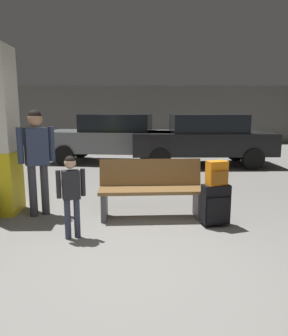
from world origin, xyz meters
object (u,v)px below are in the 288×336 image
bench (151,189)px  backpack_bright (217,173)px  suitcase (216,204)px  parked_car_far (114,137)px  child (71,188)px  parked_car_near (203,138)px  adult (37,152)px

bench → backpack_bright: backpack_bright is taller
bench → suitcase: 1.01m
suitcase → parked_car_far: (-1.85, 5.83, 0.48)m
bench → backpack_bright: 1.06m
child → parked_car_near: parked_car_near is taller
backpack_bright → parked_car_far: size_ratio=0.08×
suitcase → adult: adult is taller
adult → parked_car_near: 5.83m
child → parked_car_near: size_ratio=0.26×
bench → parked_car_near: parked_car_near is taller
child → parked_car_far: 6.24m
adult → parked_car_near: bearing=52.9°
adult → backpack_bright: bearing=-11.5°
suitcase → parked_car_near: (0.85, 5.18, 0.48)m
child → parked_car_far: parked_car_far is taller
backpack_bright → parked_car_far: parked_car_far is taller
bench → suitcase: bearing=-25.9°
adult → bench: bearing=-3.3°
bench → adult: bearing=176.7°
parked_car_near → parked_car_far: same height
parked_car_near → backpack_bright: bearing=-99.3°
backpack_bright → parked_car_far: 6.12m
parked_car_far → adult: bearing=-98.7°
suitcase → child: 2.03m
bench → child: (-1.06, -0.84, 0.22)m
child → backpack_bright: bearing=11.6°
backpack_bright → adult: size_ratio=0.21×
bench → parked_car_near: (1.76, 4.74, 0.36)m
child → bench: bearing=38.5°
bench → suitcase: bench is taller
suitcase → child: bearing=-168.4°
bench → parked_car_far: bearing=100.0°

